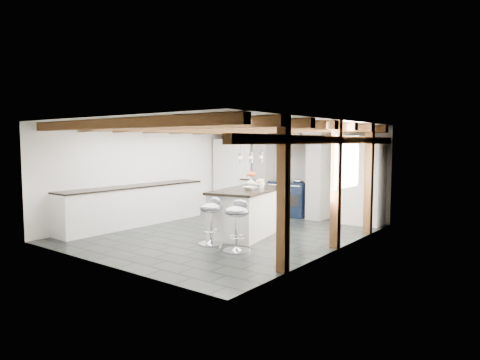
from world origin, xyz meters
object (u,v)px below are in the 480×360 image
Objects in this scene: range_cooker at (290,198)px; bar_stool_far at (212,215)px; bar_stool_near at (237,220)px; kitchen_island at (248,211)px.

bar_stool_far is at bearing -82.48° from range_cooker.
bar_stool_far is at bearing 164.72° from bar_stool_near.
range_cooker is at bearing 89.53° from kitchen_island.
bar_stool_near is at bearing -72.71° from range_cooker.
bar_stool_far is at bearing -101.21° from kitchen_island.
kitchen_island is (0.48, -2.52, 0.02)m from range_cooker.
kitchen_island is at bearing -79.20° from range_cooker.
kitchen_island is 1.13m from bar_stool_far.
kitchen_island reaches higher than bar_stool_near.
kitchen_island is at bearing 113.87° from bar_stool_near.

